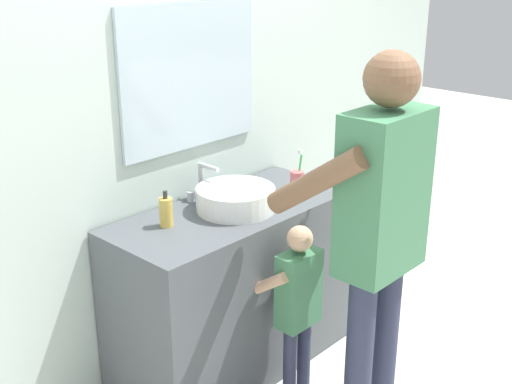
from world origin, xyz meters
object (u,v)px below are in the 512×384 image
at_px(soap_bottle, 166,212).
at_px(child_toddler, 297,299).
at_px(toothbrush_cup, 297,180).
at_px(adult_parent, 378,216).

relative_size(soap_bottle, child_toddler, 0.19).
bearing_deg(toothbrush_cup, soap_bottle, 171.04).
bearing_deg(adult_parent, child_toddler, 106.99).
relative_size(soap_bottle, adult_parent, 0.10).
height_order(toothbrush_cup, soap_bottle, toothbrush_cup).
bearing_deg(toothbrush_cup, child_toddler, -139.52).
bearing_deg(soap_bottle, toothbrush_cup, -8.96).
relative_size(toothbrush_cup, soap_bottle, 1.25).
height_order(toothbrush_cup, child_toddler, toothbrush_cup).
bearing_deg(soap_bottle, adult_parent, -60.98).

